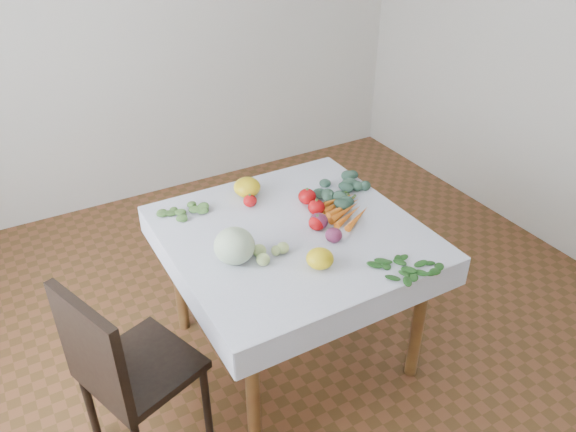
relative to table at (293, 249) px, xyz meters
name	(u,v)px	position (x,y,z in m)	size (l,w,h in m)	color
ground	(292,348)	(0.00, 0.00, -0.65)	(4.00, 4.00, 0.00)	brown
back_wall	(144,12)	(0.00, 2.00, 0.70)	(4.00, 0.04, 2.70)	silver
table	(293,249)	(0.00, 0.00, 0.00)	(1.00, 1.00, 0.75)	brown
tablecloth	(293,231)	(0.00, 0.00, 0.10)	(1.12, 1.12, 0.01)	white
chair	(121,366)	(-0.89, -0.19, -0.14)	(0.52, 0.52, 0.90)	black
cabbage	(234,246)	(-0.33, -0.08, 0.18)	(0.17, 0.17, 0.16)	beige
tomato_a	(316,207)	(0.17, 0.07, 0.14)	(0.08, 0.08, 0.07)	#B50C0F
tomato_b	(250,201)	(-0.07, 0.29, 0.13)	(0.07, 0.07, 0.06)	#B50C0F
tomato_c	(317,223)	(0.10, -0.04, 0.14)	(0.08, 0.08, 0.07)	#B50C0F
tomato_d	(307,197)	(0.18, 0.18, 0.14)	(0.09, 0.09, 0.08)	#B50C0F
heirloom_back	(247,187)	(-0.04, 0.40, 0.15)	(0.14, 0.14, 0.10)	yellow
heirloom_front	(320,259)	(-0.04, -0.29, 0.14)	(0.12, 0.12, 0.08)	yellow
onion_a	(319,221)	(0.12, -0.04, 0.14)	(0.09, 0.09, 0.08)	#5C1A3A
onion_b	(334,235)	(0.12, -0.16, 0.14)	(0.08, 0.08, 0.07)	#5C1A3A
tomatillo_cluster	(271,253)	(-0.18, -0.14, 0.13)	(0.15, 0.11, 0.05)	#C2D67B
carrot_bunch	(345,210)	(0.30, 0.01, 0.12)	(0.23, 0.28, 0.03)	orange
kale_bunch	(343,189)	(0.40, 0.17, 0.12)	(0.33, 0.28, 0.04)	#315043
basil_bunch	(408,266)	(0.28, -0.48, 0.11)	(0.27, 0.20, 0.01)	#1C4A17
dill_bunch	(185,211)	(-0.38, 0.39, 0.11)	(0.20, 0.20, 0.02)	#57843C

